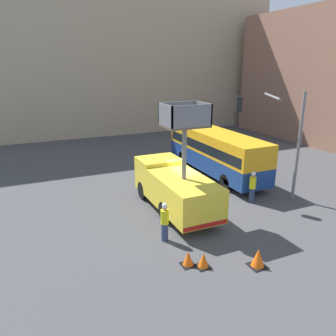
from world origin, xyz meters
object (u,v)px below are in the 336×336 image
traffic_cone_near_truck (188,259)px  road_worker_near_truck (165,222)px  traffic_light_pole (278,128)px  road_worker_directing (252,187)px  traffic_cone_mid_road (258,258)px  traffic_cone_far_side (203,260)px  utility_truck (175,185)px  city_bus (216,150)px

traffic_cone_near_truck → road_worker_near_truck: bearing=91.9°
traffic_light_pole → traffic_cone_near_truck: bearing=-152.5°
road_worker_directing → traffic_light_pole: bearing=-131.6°
traffic_cone_mid_road → traffic_cone_far_side: 2.24m
traffic_light_pole → road_worker_near_truck: 8.97m
utility_truck → traffic_light_pole: (6.18, -0.96, 2.91)m
utility_truck → road_worker_near_truck: bearing=-123.1°
traffic_cone_mid_road → traffic_light_pole: bearing=44.9°
traffic_cone_near_truck → traffic_cone_far_side: (0.51, -0.37, 0.00)m
road_worker_near_truck → traffic_cone_mid_road: 4.41m
city_bus → road_worker_near_truck: bearing=116.8°
traffic_light_pole → traffic_cone_mid_road: 8.64m
road_worker_near_truck → traffic_light_pole: bearing=137.9°
utility_truck → traffic_cone_far_side: (-1.29, -5.48, -1.19)m
road_worker_directing → traffic_cone_mid_road: size_ratio=2.43×
city_bus → utility_truck: bearing=111.2°
road_worker_directing → traffic_cone_near_truck: size_ratio=2.97×
utility_truck → traffic_cone_far_side: utility_truck is taller
traffic_light_pole → road_worker_directing: bearing=176.6°
traffic_cone_near_truck → traffic_cone_mid_road: size_ratio=0.82×
traffic_cone_far_side → city_bus: bearing=55.9°
city_bus → traffic_cone_mid_road: (-4.74, -10.93, -1.53)m
city_bus → traffic_light_pole: (0.67, -5.54, 2.51)m
road_worker_directing → road_worker_near_truck: bearing=68.7°
utility_truck → road_worker_near_truck: 3.48m
traffic_cone_mid_road → traffic_cone_far_side: bearing=157.1°
traffic_cone_near_truck → utility_truck: bearing=70.6°
road_worker_near_truck → traffic_cone_near_truck: size_ratio=2.93×
traffic_light_pole → utility_truck: bearing=171.1°
traffic_cone_far_side → traffic_cone_near_truck: bearing=144.5°
utility_truck → traffic_cone_far_side: size_ratio=10.40×
city_bus → road_worker_directing: 5.59m
traffic_light_pole → traffic_cone_far_side: traffic_light_pole is taller
utility_truck → road_worker_near_truck: (-1.88, -2.88, -0.53)m
road_worker_near_truck → traffic_cone_far_side: 2.75m
utility_truck → traffic_cone_near_truck: utility_truck is taller
utility_truck → traffic_cone_near_truck: size_ratio=10.43×
utility_truck → city_bus: bearing=39.7°
traffic_light_pole → traffic_cone_mid_road: (-5.41, -5.39, -4.03)m
utility_truck → traffic_cone_far_side: bearing=-103.2°
road_worker_directing → traffic_cone_far_side: size_ratio=2.97×
city_bus → road_worker_near_truck: (-7.39, -7.45, -0.94)m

